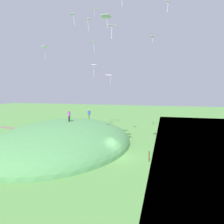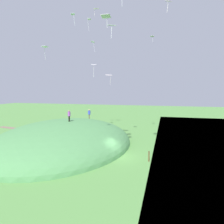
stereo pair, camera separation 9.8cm
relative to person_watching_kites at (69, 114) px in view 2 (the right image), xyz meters
name	(u,v)px [view 2 (the right image)]	position (x,y,z in m)	size (l,w,h in m)	color
ground_plane	(118,157)	(-8.40, 3.45, -4.77)	(160.00, 160.00, 0.00)	#518640
grass_hill	(64,144)	(1.11, -0.12, -4.77)	(20.43, 27.31, 7.37)	#49834B
dirt_path	(26,130)	(14.27, -8.67, -4.75)	(15.44, 1.32, 0.04)	#745951
person_watching_kites	(69,114)	(0.00, 0.00, 0.00)	(0.47, 0.47, 1.76)	black
person_on_hilltop	(89,113)	(-0.05, -8.47, -0.75)	(0.66, 0.66, 1.82)	brown
kite_0	(152,36)	(-11.55, -8.62, 12.66)	(0.81, 1.01, 1.06)	white
kite_1	(93,42)	(-1.25, -7.58, 11.99)	(0.98, 1.04, 1.93)	white
kite_2	(73,15)	(0.75, -3.77, 15.65)	(0.92, 1.07, 1.85)	white
kite_4	(112,26)	(-8.17, 5.89, 10.71)	(1.18, 1.12, 1.59)	white
kite_6	(89,20)	(-0.39, -8.07, 16.00)	(0.64, 0.85, 2.05)	white
kite_8	(96,9)	(-1.98, -7.30, 17.51)	(1.02, 0.79, 1.26)	white
kite_9	(109,75)	(-5.51, -2.71, 5.87)	(1.17, 1.19, 1.63)	white
kite_11	(94,66)	(-5.21, 3.39, 6.73)	(0.73, 0.73, 1.61)	white
kite_13	(106,17)	(-6.43, 2.09, 12.98)	(1.24, 0.88, 1.60)	white
kite_14	(45,47)	(2.64, 1.68, 9.68)	(0.74, 1.05, 1.79)	white
kite_15	(168,2)	(-14.07, 3.73, 13.42)	(0.90, 0.83, 1.39)	silver
mooring_post	(149,156)	(-12.36, 4.32, -4.14)	(0.14, 0.14, 1.27)	brown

